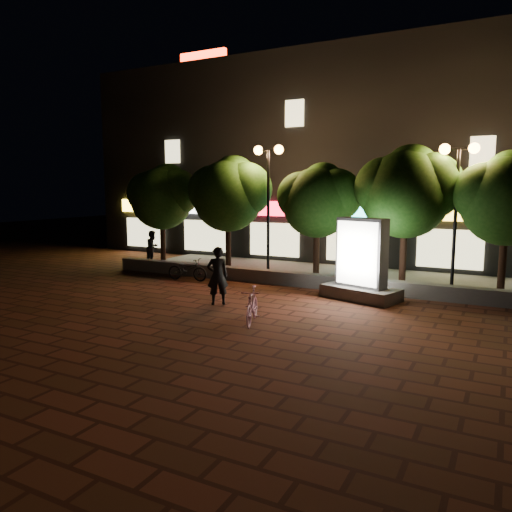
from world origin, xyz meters
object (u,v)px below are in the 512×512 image
Objects in this scene: tree_mid at (319,198)px; tree_far_left at (163,195)px; scooter_pink at (252,306)px; street_lamp_left at (268,177)px; ad_kiosk at (361,267)px; tree_far_right at (509,195)px; tree_left at (230,191)px; pedestrian at (153,247)px; scooter_parked at (187,269)px; street_lamp_right at (458,179)px; rider at (218,276)px; tree_right at (408,189)px.

tree_far_left is at bearing 180.00° from tree_mid.
street_lamp_left is at bearing 93.81° from scooter_pink.
street_lamp_left is 1.92× the size of ad_kiosk.
tree_far_right is at bearing 0.00° from tree_far_left.
tree_left is at bearing 0.00° from tree_far_left.
pedestrian reaches higher than scooter_pink.
ad_kiosk is at bearing -45.85° from tree_mid.
tree_left is at bearing 180.00° from tree_far_right.
scooter_pink is 10.85m from pedestrian.
pedestrian is (-10.45, 2.30, -0.21)m from ad_kiosk.
pedestrian is at bearing -178.76° from tree_mid.
pedestrian reaches higher than scooter_parked.
street_lamp_right is (4.95, -0.26, 0.68)m from tree_mid.
scooter_pink is 0.90× the size of rider.
pedestrian is at bearing 124.34° from scooter_pink.
rider is at bearing -81.92° from street_lamp_left.
tree_mid is 7.24m from scooter_pink.
street_lamp_left is at bearing -7.70° from tree_left.
scooter_parked is at bearing -151.24° from tree_mid.
tree_left is at bearing -103.22° from rider.
scooter_pink is 0.97× the size of scooter_parked.
tree_right is at bearing 49.31° from scooter_pink.
street_lamp_left is (5.45, -0.26, 0.74)m from tree_far_left.
tree_far_right is (10.50, -0.00, -0.08)m from tree_left.
rider is (-1.34, -5.27, -2.31)m from tree_mid.
ad_kiosk is (-4.10, -2.47, -2.30)m from tree_far_right.
ad_kiosk is 4.67m from rider.
tree_mid is 5.91m from rider.
tree_far_left reaches higher than scooter_pink.
tree_mid is 0.87× the size of street_lamp_left.
street_lamp_right is at bearing 40.95° from ad_kiosk.
tree_left reaches higher than ad_kiosk.
street_lamp_left is 2.85× the size of rider.
rider is (-4.65, -5.27, -2.66)m from tree_right.
street_lamp_right is (8.95, -0.26, 0.45)m from tree_left.
rider is 8.43m from pedestrian.
tree_mid reaches higher than scooter_pink.
street_lamp_right is 1.85× the size of ad_kiosk.
scooter_parked is at bearing 179.91° from ad_kiosk.
tree_mid is at bearing 7.31° from street_lamp_left.
street_lamp_left is at bearing -178.24° from tree_far_right.
tree_far_right is at bearing 173.91° from rider.
street_lamp_left is at bearing -2.76° from tree_far_left.
tree_far_left is at bearing -180.00° from tree_left.
pedestrian is (-8.67, 6.51, 0.37)m from scooter_pink.
tree_left is 6.42m from rider.
scooter_pink is (2.67, -6.42, -3.54)m from street_lamp_left.
scooter_parked is at bearing -101.30° from tree_left.
scooter_pink is at bearing -136.04° from scooter_parked.
street_lamp_left is 6.79m from pedestrian.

